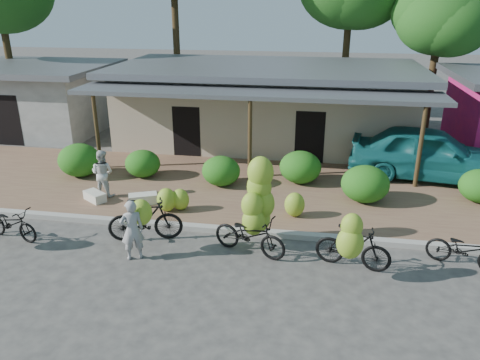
% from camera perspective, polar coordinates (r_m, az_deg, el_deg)
% --- Properties ---
extents(ground, '(100.00, 100.00, 0.00)m').
position_cam_1_polar(ground, '(11.20, -3.54, -11.07)').
color(ground, '#3D3B39').
rests_on(ground, ground).
extents(sidewalk, '(60.00, 6.00, 0.12)m').
position_cam_1_polar(sidewalk, '(15.55, 0.58, -1.16)').
color(sidewalk, '#886749').
rests_on(sidewalk, ground).
extents(curb, '(60.00, 0.25, 0.15)m').
position_cam_1_polar(curb, '(12.86, -1.54, -6.11)').
color(curb, '#A8A399').
rests_on(curb, ground).
extents(shop_main, '(13.00, 8.50, 3.35)m').
position_cam_1_polar(shop_main, '(20.70, 3.22, 9.30)').
color(shop_main, '#B9A68C').
rests_on(shop_main, ground).
extents(shop_grey, '(7.00, 6.00, 3.15)m').
position_cam_1_polar(shop_grey, '(24.54, -23.58, 9.22)').
color(shop_grey, '#AEADA8').
rests_on(shop_grey, ground).
extents(tree_near_right, '(4.20, 4.00, 6.77)m').
position_cam_1_polar(tree_near_right, '(24.36, 22.75, 17.83)').
color(tree_near_right, '#48371D').
rests_on(tree_near_right, ground).
extents(hedge_0, '(1.49, 1.34, 1.16)m').
position_cam_1_polar(hedge_0, '(17.35, -19.00, 2.31)').
color(hedge_0, '#165D15').
rests_on(hedge_0, sidewalk).
extents(hedge_1, '(1.23, 1.11, 0.96)m').
position_cam_1_polar(hedge_1, '(16.71, -11.78, 1.97)').
color(hedge_1, '#165D15').
rests_on(hedge_1, sidewalk).
extents(hedge_2, '(1.28, 1.16, 1.00)m').
position_cam_1_polar(hedge_2, '(15.61, -2.33, 1.12)').
color(hedge_2, '#165D15').
rests_on(hedge_2, sidewalk).
extents(hedge_3, '(1.41, 1.27, 1.10)m').
position_cam_1_polar(hedge_3, '(15.93, 7.36, 1.56)').
color(hedge_3, '#165D15').
rests_on(hedge_3, sidewalk).
extents(hedge_4, '(1.47, 1.32, 1.14)m').
position_cam_1_polar(hedge_4, '(14.80, 15.02, -0.47)').
color(hedge_4, '#165D15').
rests_on(hedge_4, sidewalk).
extents(bike_far_left, '(1.78, 1.37, 1.31)m').
position_cam_1_polar(bike_far_left, '(13.66, -26.57, -4.61)').
color(bike_far_left, black).
rests_on(bike_far_left, ground).
extents(bike_left, '(2.02, 1.38, 1.45)m').
position_cam_1_polar(bike_left, '(12.40, -11.53, -4.69)').
color(bike_left, black).
rests_on(bike_left, ground).
extents(bike_center, '(2.06, 1.45, 2.40)m').
position_cam_1_polar(bike_center, '(11.69, 1.74, -4.44)').
color(bike_center, black).
rests_on(bike_center, ground).
extents(bike_right, '(1.84, 1.33, 1.67)m').
position_cam_1_polar(bike_right, '(11.17, 13.55, -7.68)').
color(bike_right, black).
rests_on(bike_right, ground).
extents(bike_far_right, '(1.86, 1.21, 0.92)m').
position_cam_1_polar(bike_far_right, '(12.33, 25.79, -7.65)').
color(bike_far_right, black).
rests_on(bike_far_right, ground).
extents(loose_banana_a, '(0.57, 0.49, 0.72)m').
position_cam_1_polar(loose_banana_a, '(13.88, -8.94, -2.40)').
color(loose_banana_a, '#A5CC33').
rests_on(loose_banana_a, sidewalk).
extents(loose_banana_b, '(0.53, 0.45, 0.66)m').
position_cam_1_polar(loose_banana_b, '(13.91, -7.29, -2.37)').
color(loose_banana_b, '#A5CC33').
rests_on(loose_banana_b, sidewalk).
extents(loose_banana_c, '(0.58, 0.49, 0.73)m').
position_cam_1_polar(loose_banana_c, '(13.47, 6.67, -3.00)').
color(loose_banana_c, '#A5CC33').
rests_on(loose_banana_c, sidewalk).
extents(sack_near, '(0.94, 0.70, 0.30)m').
position_cam_1_polar(sack_near, '(14.61, -11.74, -2.25)').
color(sack_near, silver).
rests_on(sack_near, sidewalk).
extents(sack_far, '(0.83, 0.73, 0.28)m').
position_cam_1_polar(sack_far, '(15.19, -17.27, -1.91)').
color(sack_far, silver).
rests_on(sack_far, sidewalk).
extents(vendor, '(0.68, 0.60, 1.55)m').
position_cam_1_polar(vendor, '(11.62, -13.01, -5.96)').
color(vendor, '#989898').
rests_on(vendor, ground).
extents(bystander, '(0.80, 0.66, 1.50)m').
position_cam_1_polar(bystander, '(15.29, -16.43, 0.81)').
color(bystander, silver).
rests_on(bystander, sidewalk).
extents(teal_van, '(5.56, 2.85, 1.81)m').
position_cam_1_polar(teal_van, '(17.38, 22.10, 3.06)').
color(teal_van, '#166466').
rests_on(teal_van, sidewalk).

